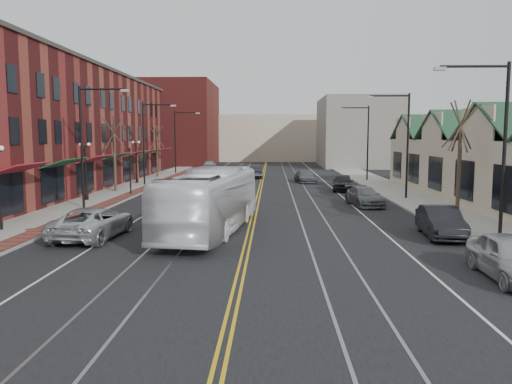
# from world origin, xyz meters

# --- Properties ---
(ground) EXTENTS (160.00, 160.00, 0.00)m
(ground) POSITION_xyz_m (0.00, 0.00, 0.00)
(ground) COLOR black
(ground) RESTS_ON ground
(sidewalk_left) EXTENTS (4.00, 120.00, 0.15)m
(sidewalk_left) POSITION_xyz_m (-12.00, 20.00, 0.07)
(sidewalk_left) COLOR gray
(sidewalk_left) RESTS_ON ground
(sidewalk_right) EXTENTS (4.00, 120.00, 0.15)m
(sidewalk_right) POSITION_xyz_m (12.00, 20.00, 0.07)
(sidewalk_right) COLOR gray
(sidewalk_right) RESTS_ON ground
(building_left) EXTENTS (10.00, 50.00, 11.00)m
(building_left) POSITION_xyz_m (-19.00, 27.00, 5.50)
(building_left) COLOR maroon
(building_left) RESTS_ON ground
(building_right) EXTENTS (8.00, 36.00, 4.60)m
(building_right) POSITION_xyz_m (18.00, 20.00, 2.30)
(building_right) COLOR #C5B798
(building_right) RESTS_ON ground
(backdrop_left) EXTENTS (14.00, 18.00, 14.00)m
(backdrop_left) POSITION_xyz_m (-16.00, 70.00, 7.00)
(backdrop_left) COLOR maroon
(backdrop_left) RESTS_ON ground
(backdrop_mid) EXTENTS (22.00, 14.00, 9.00)m
(backdrop_mid) POSITION_xyz_m (0.00, 85.00, 4.50)
(backdrop_mid) COLOR #C5B798
(backdrop_mid) RESTS_ON ground
(backdrop_right) EXTENTS (12.00, 16.00, 11.00)m
(backdrop_right) POSITION_xyz_m (15.00, 65.00, 5.50)
(backdrop_right) COLOR slate
(backdrop_right) RESTS_ON ground
(streetlight_l_1) EXTENTS (3.33, 0.25, 8.00)m
(streetlight_l_1) POSITION_xyz_m (-11.05, 16.00, 5.03)
(streetlight_l_1) COLOR black
(streetlight_l_1) RESTS_ON sidewalk_left
(streetlight_l_2) EXTENTS (3.33, 0.25, 8.00)m
(streetlight_l_2) POSITION_xyz_m (-11.05, 32.00, 5.03)
(streetlight_l_2) COLOR black
(streetlight_l_2) RESTS_ON sidewalk_left
(streetlight_l_3) EXTENTS (3.33, 0.25, 8.00)m
(streetlight_l_3) POSITION_xyz_m (-11.05, 48.00, 5.03)
(streetlight_l_3) COLOR black
(streetlight_l_3) RESTS_ON sidewalk_left
(streetlight_r_0) EXTENTS (3.33, 0.25, 8.00)m
(streetlight_r_0) POSITION_xyz_m (11.05, 6.00, 5.03)
(streetlight_r_0) COLOR black
(streetlight_r_0) RESTS_ON sidewalk_right
(streetlight_r_1) EXTENTS (3.33, 0.25, 8.00)m
(streetlight_r_1) POSITION_xyz_m (11.05, 22.00, 5.03)
(streetlight_r_1) COLOR black
(streetlight_r_1) RESTS_ON sidewalk_right
(streetlight_r_2) EXTENTS (3.33, 0.25, 8.00)m
(streetlight_r_2) POSITION_xyz_m (11.05, 38.00, 5.03)
(streetlight_r_2) COLOR black
(streetlight_r_2) RESTS_ON sidewalk_right
(lamppost_l_2) EXTENTS (0.84, 0.28, 4.27)m
(lamppost_l_2) POSITION_xyz_m (-12.80, 20.00, 2.20)
(lamppost_l_2) COLOR black
(lamppost_l_2) RESTS_ON sidewalk_left
(lamppost_l_3) EXTENTS (0.84, 0.28, 4.27)m
(lamppost_l_3) POSITION_xyz_m (-12.80, 34.00, 2.20)
(lamppost_l_3) COLOR black
(lamppost_l_3) RESTS_ON sidewalk_left
(tree_left_near) EXTENTS (1.78, 1.37, 6.48)m
(tree_left_near) POSITION_xyz_m (-12.50, 26.00, 3.51)
(tree_left_near) COLOR #382B21
(tree_left_near) RESTS_ON sidewalk_left
(tree_left_far) EXTENTS (1.66, 1.28, 6.02)m
(tree_left_far) POSITION_xyz_m (-12.50, 42.00, 3.28)
(tree_left_far) COLOR #382B21
(tree_left_far) RESTS_ON sidewalk_left
(tree_right_mid) EXTENTS (1.90, 1.46, 6.93)m
(tree_right_mid) POSITION_xyz_m (12.50, 14.00, 3.75)
(tree_right_mid) COLOR #382B21
(tree_right_mid) RESTS_ON sidewalk_right
(manhole_far) EXTENTS (0.60, 0.60, 0.02)m
(manhole_far) POSITION_xyz_m (-11.20, 8.00, 0.16)
(manhole_far) COLOR #592D19
(manhole_far) RESTS_ON sidewalk_left
(traffic_signal) EXTENTS (0.18, 0.15, 3.80)m
(traffic_signal) POSITION_xyz_m (-10.60, 24.00, 2.35)
(traffic_signal) COLOR black
(traffic_signal) RESTS_ON sidewalk_left
(transit_bus) EXTENTS (4.20, 11.87, 3.24)m
(transit_bus) POSITION_xyz_m (-2.00, 8.28, 1.62)
(transit_bus) COLOR white
(transit_bus) RESTS_ON ground
(parked_suv) EXTENTS (2.95, 5.66, 1.52)m
(parked_suv) POSITION_xyz_m (-7.50, 6.69, 0.76)
(parked_suv) COLOR silver
(parked_suv) RESTS_ON ground
(parked_car_a) EXTENTS (1.97, 4.61, 1.55)m
(parked_car_a) POSITION_xyz_m (9.30, 0.27, 0.78)
(parked_car_a) COLOR #A5A6AC
(parked_car_a) RESTS_ON ground
(parked_car_b) EXTENTS (1.98, 4.68, 1.50)m
(parked_car_b) POSITION_xyz_m (9.30, 7.43, 0.75)
(parked_car_b) COLOR black
(parked_car_b) RESTS_ON ground
(parked_car_c) EXTENTS (2.46, 4.80, 1.33)m
(parked_car_c) POSITION_xyz_m (7.63, 18.36, 0.67)
(parked_car_c) COLOR #5B5C62
(parked_car_c) RESTS_ON ground
(parked_car_d) EXTENTS (2.35, 4.64, 1.51)m
(parked_car_d) POSITION_xyz_m (7.50, 28.21, 0.76)
(parked_car_d) COLOR black
(parked_car_d) RESTS_ON ground
(distant_car_left) EXTENTS (2.08, 4.57, 1.45)m
(distant_car_left) POSITION_xyz_m (-1.00, 41.92, 0.73)
(distant_car_left) COLOR black
(distant_car_left) RESTS_ON ground
(distant_car_right) EXTENTS (2.38, 4.66, 1.30)m
(distant_car_right) POSITION_xyz_m (4.63, 36.25, 0.65)
(distant_car_right) COLOR #58585E
(distant_car_right) RESTS_ON ground
(distant_car_far) EXTENTS (1.83, 4.30, 1.45)m
(distant_car_far) POSITION_xyz_m (-7.99, 55.82, 0.72)
(distant_car_far) COLOR #989A9F
(distant_car_far) RESTS_ON ground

